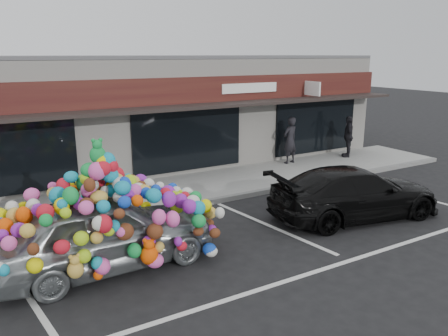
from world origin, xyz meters
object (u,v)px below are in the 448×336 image
pedestrian_a (290,140)px  black_sedan (355,193)px  toy_car (103,224)px  pedestrian_c (348,136)px

pedestrian_a → black_sedan: bearing=59.8°
black_sedan → pedestrian_a: size_ratio=2.62×
black_sedan → toy_car: bearing=95.4°
black_sedan → pedestrian_a: pedestrian_a is taller
toy_car → pedestrian_a: bearing=-63.0°
black_sedan → pedestrian_c: (4.79, 4.97, 0.32)m
black_sedan → pedestrian_c: size_ratio=2.79×
pedestrian_c → pedestrian_a: bearing=-57.9°
pedestrian_c → toy_car: bearing=-30.3°
toy_car → pedestrian_c: toy_car is taller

